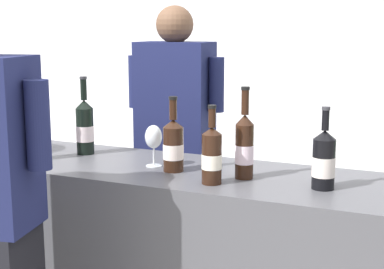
{
  "coord_description": "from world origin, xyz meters",
  "views": [
    {
      "loc": [
        1.03,
        -2.08,
        1.52
      ],
      "look_at": [
        0.11,
        0.0,
        1.09
      ],
      "focal_mm": 53.61,
      "sensor_mm": 36.0,
      "label": 1
    }
  ],
  "objects_px": {
    "wine_bottle_0": "(25,131)",
    "wine_bottle_2": "(324,160)",
    "wine_bottle_1": "(244,146)",
    "wine_bottle_4": "(212,155)",
    "wine_bottle_3": "(173,145)",
    "wine_bottle_5": "(85,127)",
    "person_server": "(175,161)",
    "wine_glass": "(153,138)"
  },
  "relations": [
    {
      "from": "wine_bottle_3",
      "to": "wine_bottle_5",
      "type": "xyz_separation_m",
      "value": [
        -0.51,
        0.13,
        0.02
      ]
    },
    {
      "from": "wine_bottle_3",
      "to": "wine_bottle_4",
      "type": "height_order",
      "value": "wine_bottle_3"
    },
    {
      "from": "wine_bottle_1",
      "to": "wine_bottle_4",
      "type": "distance_m",
      "value": 0.15
    },
    {
      "from": "wine_bottle_2",
      "to": "wine_bottle_3",
      "type": "height_order",
      "value": "wine_bottle_3"
    },
    {
      "from": "person_server",
      "to": "wine_bottle_4",
      "type": "bearing_deg",
      "value": -56.53
    },
    {
      "from": "wine_bottle_0",
      "to": "person_server",
      "type": "height_order",
      "value": "person_server"
    },
    {
      "from": "wine_bottle_1",
      "to": "wine_bottle_2",
      "type": "xyz_separation_m",
      "value": [
        0.31,
        -0.02,
        -0.02
      ]
    },
    {
      "from": "wine_bottle_0",
      "to": "wine_bottle_3",
      "type": "xyz_separation_m",
      "value": [
        0.67,
        0.09,
        -0.02
      ]
    },
    {
      "from": "wine_glass",
      "to": "person_server",
      "type": "relative_size",
      "value": 0.11
    },
    {
      "from": "wine_bottle_1",
      "to": "wine_glass",
      "type": "height_order",
      "value": "wine_bottle_1"
    },
    {
      "from": "wine_bottle_4",
      "to": "wine_bottle_5",
      "type": "relative_size",
      "value": 0.83
    },
    {
      "from": "person_server",
      "to": "wine_bottle_2",
      "type": "bearing_deg",
      "value": -37.46
    },
    {
      "from": "wine_bottle_3",
      "to": "wine_bottle_5",
      "type": "height_order",
      "value": "wine_bottle_5"
    },
    {
      "from": "wine_bottle_3",
      "to": "wine_bottle_4",
      "type": "bearing_deg",
      "value": -27.89
    },
    {
      "from": "wine_bottle_4",
      "to": "person_server",
      "type": "distance_m",
      "value": 1.01
    },
    {
      "from": "wine_bottle_0",
      "to": "wine_bottle_2",
      "type": "height_order",
      "value": "wine_bottle_0"
    },
    {
      "from": "wine_bottle_5",
      "to": "wine_bottle_3",
      "type": "bearing_deg",
      "value": -13.97
    },
    {
      "from": "wine_bottle_3",
      "to": "person_server",
      "type": "xyz_separation_m",
      "value": [
        -0.33,
        0.7,
        -0.25
      ]
    },
    {
      "from": "wine_bottle_2",
      "to": "wine_glass",
      "type": "xyz_separation_m",
      "value": [
        -0.72,
        0.05,
        0.01
      ]
    },
    {
      "from": "wine_bottle_2",
      "to": "wine_bottle_5",
      "type": "distance_m",
      "value": 1.13
    },
    {
      "from": "wine_bottle_0",
      "to": "wine_bottle_1",
      "type": "distance_m",
      "value": 0.98
    },
    {
      "from": "wine_bottle_4",
      "to": "wine_bottle_5",
      "type": "bearing_deg",
      "value": 161.68
    },
    {
      "from": "wine_bottle_5",
      "to": "person_server",
      "type": "distance_m",
      "value": 0.66
    },
    {
      "from": "wine_bottle_4",
      "to": "wine_bottle_3",
      "type": "bearing_deg",
      "value": 152.11
    },
    {
      "from": "wine_bottle_5",
      "to": "person_server",
      "type": "height_order",
      "value": "person_server"
    },
    {
      "from": "wine_bottle_1",
      "to": "wine_bottle_3",
      "type": "distance_m",
      "value": 0.3
    },
    {
      "from": "wine_bottle_1",
      "to": "wine_bottle_4",
      "type": "height_order",
      "value": "wine_bottle_1"
    },
    {
      "from": "wine_bottle_5",
      "to": "wine_bottle_2",
      "type": "bearing_deg",
      "value": -7.2
    },
    {
      "from": "wine_glass",
      "to": "person_server",
      "type": "height_order",
      "value": "person_server"
    },
    {
      "from": "wine_bottle_5",
      "to": "wine_glass",
      "type": "height_order",
      "value": "wine_bottle_5"
    },
    {
      "from": "wine_bottle_3",
      "to": "wine_bottle_5",
      "type": "bearing_deg",
      "value": 166.03
    },
    {
      "from": "wine_bottle_2",
      "to": "person_server",
      "type": "height_order",
      "value": "person_server"
    },
    {
      "from": "wine_bottle_2",
      "to": "person_server",
      "type": "distance_m",
      "value": 1.2
    },
    {
      "from": "wine_bottle_2",
      "to": "wine_bottle_1",
      "type": "bearing_deg",
      "value": 175.54
    },
    {
      "from": "wine_bottle_0",
      "to": "wine_bottle_2",
      "type": "xyz_separation_m",
      "value": [
        1.28,
        0.08,
        -0.03
      ]
    },
    {
      "from": "wine_bottle_2",
      "to": "wine_bottle_3",
      "type": "bearing_deg",
      "value": 178.67
    },
    {
      "from": "wine_bottle_2",
      "to": "wine_bottle_4",
      "type": "relative_size",
      "value": 1.01
    },
    {
      "from": "wine_glass",
      "to": "wine_bottle_2",
      "type": "bearing_deg",
      "value": -4.13
    },
    {
      "from": "wine_bottle_3",
      "to": "wine_glass",
      "type": "distance_m",
      "value": 0.12
    },
    {
      "from": "wine_bottle_1",
      "to": "wine_bottle_4",
      "type": "relative_size",
      "value": 1.2
    },
    {
      "from": "wine_bottle_0",
      "to": "person_server",
      "type": "distance_m",
      "value": 0.91
    },
    {
      "from": "wine_bottle_2",
      "to": "wine_bottle_4",
      "type": "xyz_separation_m",
      "value": [
        -0.4,
        -0.1,
        0.0
      ]
    }
  ]
}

